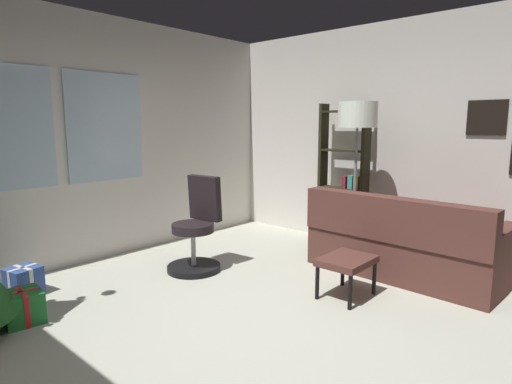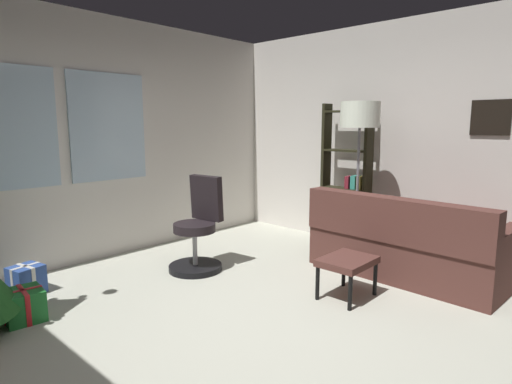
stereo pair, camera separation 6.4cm
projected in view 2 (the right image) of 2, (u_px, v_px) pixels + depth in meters
ground_plane at (271, 335)px, 3.22m from camera, size 5.11×5.13×0.10m
wall_back_with_windows at (94, 139)px, 4.73m from camera, size 5.11×0.12×2.73m
wall_right_with_frames at (419, 139)px, 4.88m from camera, size 0.12×5.13×2.73m
couch at (424, 246)px, 4.33m from camera, size 1.65×1.94×0.85m
footstool at (347, 264)px, 3.75m from camera, size 0.50×0.39×0.36m
gift_box_green at (24, 305)px, 3.33m from camera, size 0.30×0.33×0.26m
gift_box_blue at (26, 280)px, 3.85m from camera, size 0.30×0.29×0.27m
office_chair at (198, 234)px, 4.48m from camera, size 0.56×0.56×1.00m
bookshelf at (346, 184)px, 5.30m from camera, size 0.18×0.64×1.79m
floor_lamp at (360, 123)px, 4.63m from camera, size 0.43×0.43×1.78m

